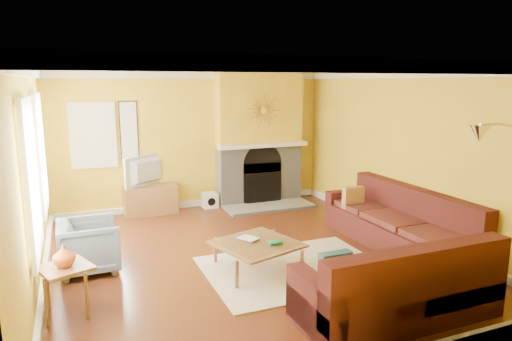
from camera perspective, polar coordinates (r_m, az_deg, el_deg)
name	(u,v)px	position (r m, az deg, el deg)	size (l,w,h in m)	color
floor	(247,257)	(6.83, -1.13, -10.71)	(5.50, 6.00, 0.02)	#602B14
ceiling	(246,68)	(6.35, -1.22, 12.75)	(5.50, 6.00, 0.02)	white
wall_back	(193,141)	(9.29, -7.86, 3.68)	(5.50, 0.02, 2.70)	gold
wall_front	(379,227)	(3.88, 15.13, -6.89)	(5.50, 0.02, 2.70)	gold
wall_left	(31,182)	(6.06, -26.35, -1.25)	(0.02, 6.00, 2.70)	gold
wall_right	(404,154)	(7.86, 17.97, 1.93)	(0.02, 6.00, 2.70)	gold
baseboard	(247,252)	(6.80, -1.13, -10.16)	(5.50, 6.00, 0.12)	white
crown_molding	(246,73)	(6.35, -1.22, 12.12)	(5.50, 6.00, 0.12)	white
window_left_near	(39,153)	(7.31, -25.47, 1.93)	(0.06, 1.22, 1.72)	white
window_left_far	(29,179)	(5.44, -26.47, -0.93)	(0.06, 1.22, 1.72)	white
window_back	(93,135)	(8.94, -19.71, 4.15)	(0.82, 0.06, 1.22)	white
wall_art	(129,131)	(9.00, -15.59, 4.75)	(0.34, 0.04, 1.14)	white
fireplace	(259,139)	(9.52, 0.37, 3.96)	(1.80, 0.40, 2.70)	gray
mantel	(263,145)	(9.31, 0.93, 3.18)	(1.92, 0.22, 0.08)	white
hearth	(269,207)	(9.28, 1.66, -4.55)	(1.80, 0.70, 0.06)	gray
sunburst	(263,111)	(9.25, 0.92, 7.48)	(0.70, 0.04, 0.70)	olive
rug	(295,269)	(6.40, 4.89, -12.11)	(2.40, 1.80, 0.02)	beige
sectional_sofa	(355,235)	(6.48, 12.29, -7.84)	(2.99, 3.61, 0.90)	#471916
coffee_table	(257,256)	(6.28, 0.10, -10.65)	(1.00, 1.00, 0.40)	white
media_console	(151,200)	(9.08, -13.02, -3.58)	(1.00, 0.45, 0.55)	olive
tv	(149,171)	(8.96, -13.18, -0.05)	(1.02, 0.13, 0.59)	black
subwoofer	(209,200)	(9.37, -5.84, -3.69)	(0.30, 0.30, 0.30)	white
armchair	(89,246)	(6.60, -20.15, -8.82)	(0.76, 0.78, 0.71)	slate
side_table	(67,290)	(5.57, -22.57, -13.62)	(0.50, 0.50, 0.55)	olive
vase	(64,255)	(5.42, -22.89, -9.76)	(0.24, 0.24, 0.25)	#D8591E
book	(244,240)	(6.25, -1.54, -8.73)	(0.20, 0.27, 0.03)	white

